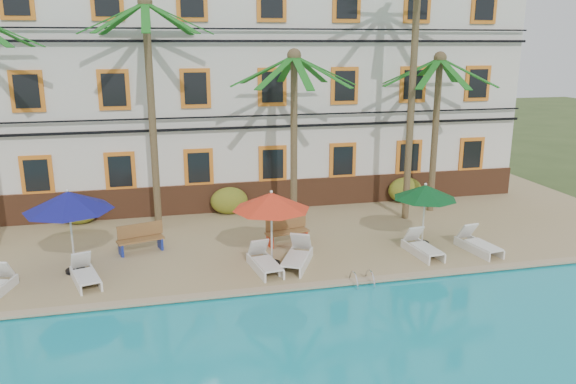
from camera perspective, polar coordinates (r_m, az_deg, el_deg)
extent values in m
plane|color=#384C23|center=(16.83, -1.79, -9.42)|extent=(100.00, 100.00, 0.00)
cube|color=tan|center=(21.38, -4.43, -3.70)|extent=(30.00, 12.00, 0.25)
cube|color=tan|center=(15.91, -1.16, -9.81)|extent=(30.00, 0.35, 0.06)
cube|color=silver|center=(25.28, -6.42, 11.00)|extent=(25.00, 6.00, 10.00)
cube|color=brown|center=(23.01, -5.20, -0.48)|extent=(25.00, 0.12, 1.20)
cube|color=orange|center=(22.97, -24.15, 1.57)|extent=(1.15, 0.10, 1.50)
cube|color=black|center=(22.92, -24.17, 1.54)|extent=(0.85, 0.04, 1.20)
cube|color=orange|center=(22.57, -16.67, 2.04)|extent=(1.15, 0.10, 1.50)
cube|color=black|center=(22.52, -16.68, 2.01)|extent=(0.85, 0.04, 1.20)
cube|color=orange|center=(22.56, -9.06, 2.48)|extent=(1.15, 0.10, 1.50)
cube|color=black|center=(22.51, -9.05, 2.46)|extent=(0.85, 0.04, 1.20)
cube|color=orange|center=(22.95, -1.56, 2.88)|extent=(1.15, 0.10, 1.50)
cube|color=black|center=(22.90, -1.54, 2.85)|extent=(0.85, 0.04, 1.20)
cube|color=orange|center=(23.72, 5.57, 3.20)|extent=(1.15, 0.10, 1.50)
cube|color=black|center=(23.67, 5.61, 3.18)|extent=(0.85, 0.04, 1.20)
cube|color=orange|center=(24.82, 12.16, 3.46)|extent=(1.15, 0.10, 1.50)
cube|color=black|center=(24.78, 12.21, 3.44)|extent=(0.85, 0.04, 1.20)
cube|color=orange|center=(26.23, 18.13, 3.66)|extent=(1.15, 0.10, 1.50)
cube|color=black|center=(26.18, 18.18, 3.64)|extent=(0.85, 0.04, 1.20)
cube|color=orange|center=(22.53, -24.99, 9.26)|extent=(1.15, 0.10, 1.50)
cube|color=black|center=(22.48, -25.01, 9.25)|extent=(0.85, 0.04, 1.20)
cube|color=orange|center=(22.12, -17.27, 9.89)|extent=(1.15, 0.10, 1.50)
cube|color=black|center=(22.07, -17.28, 9.88)|extent=(0.85, 0.04, 1.20)
cube|color=orange|center=(22.11, -9.39, 10.35)|extent=(1.15, 0.10, 1.50)
cube|color=black|center=(22.06, -9.38, 10.34)|extent=(0.85, 0.04, 1.20)
cube|color=orange|center=(22.51, -1.62, 10.62)|extent=(1.15, 0.10, 1.50)
cube|color=black|center=(22.46, -1.59, 10.61)|extent=(0.85, 0.04, 1.20)
cube|color=orange|center=(23.29, 5.76, 10.69)|extent=(1.15, 0.10, 1.50)
cube|color=black|center=(23.24, 5.80, 10.68)|extent=(0.85, 0.04, 1.20)
cube|color=orange|center=(24.41, 12.57, 10.61)|extent=(1.15, 0.10, 1.50)
cube|color=black|center=(24.37, 12.62, 10.60)|extent=(0.85, 0.04, 1.20)
cube|color=orange|center=(25.84, 18.69, 10.41)|extent=(1.15, 0.10, 1.50)
cube|color=black|center=(25.80, 18.75, 10.40)|extent=(0.85, 0.04, 1.20)
cube|color=orange|center=(22.10, -9.75, 18.64)|extent=(1.15, 0.10, 1.50)
cube|color=black|center=(22.05, -9.75, 18.65)|extent=(0.85, 0.04, 1.20)
cube|color=orange|center=(22.50, -1.68, 18.77)|extent=(1.15, 0.10, 1.50)
cube|color=black|center=(22.45, -1.65, 18.78)|extent=(0.85, 0.04, 1.20)
cube|color=orange|center=(23.28, 5.98, 18.57)|extent=(1.15, 0.10, 1.50)
cube|color=black|center=(23.23, 6.02, 18.58)|extent=(0.85, 0.04, 1.20)
cube|color=orange|center=(24.40, 13.01, 18.11)|extent=(1.15, 0.10, 1.50)
cube|color=black|center=(24.36, 13.06, 18.12)|extent=(0.85, 0.04, 1.20)
cube|color=orange|center=(25.83, 19.30, 17.49)|extent=(1.15, 0.10, 1.50)
cube|color=black|center=(25.79, 19.36, 17.49)|extent=(0.85, 0.04, 1.20)
cube|color=black|center=(22.28, -5.32, 6.50)|extent=(25.00, 0.08, 0.10)
cube|color=black|center=(22.22, -5.35, 7.65)|extent=(25.00, 0.08, 0.06)
cube|color=black|center=(22.05, -5.53, 15.02)|extent=(25.00, 0.08, 0.10)
cube|color=black|center=(22.05, -5.56, 16.19)|extent=(25.00, 0.08, 0.06)
cube|color=#17621B|center=(20.40, -26.84, 14.48)|extent=(2.28, 0.28, 1.07)
cube|color=#17621B|center=(21.26, -27.23, 14.39)|extent=(1.81, 1.81, 1.07)
cylinder|color=brown|center=(20.58, -13.62, 7.03)|extent=(0.26, 0.26, 8.02)
sphere|color=brown|center=(20.45, -14.34, 18.21)|extent=(0.50, 0.50, 0.50)
cube|color=#17621B|center=(21.56, -14.20, 16.64)|extent=(0.28, 2.28, 1.07)
cube|color=#17621B|center=(21.25, -16.46, 16.52)|extent=(1.81, 1.81, 1.07)
cube|color=#17621B|center=(20.47, -17.55, 16.52)|extent=(2.28, 0.28, 1.07)
cube|color=#17621B|center=(19.65, -16.71, 16.68)|extent=(1.81, 1.81, 1.07)
cube|color=#17621B|center=(19.29, -14.28, 16.88)|extent=(0.28, 2.28, 1.07)
cube|color=#17621B|center=(19.63, -11.82, 16.98)|extent=(1.81, 1.81, 1.07)
cube|color=#17621B|center=(20.44, -10.92, 16.93)|extent=(2.28, 0.28, 1.07)
cube|color=#17621B|center=(21.23, -11.95, 16.79)|extent=(1.81, 1.81, 1.07)
cylinder|color=brown|center=(20.49, 0.60, 4.92)|extent=(0.26, 0.26, 6.26)
sphere|color=brown|center=(20.18, 0.63, 13.71)|extent=(0.50, 0.50, 0.50)
cube|color=#17621B|center=(21.30, -0.11, 12.37)|extent=(0.28, 2.28, 1.07)
cube|color=#17621B|center=(20.81, -2.11, 12.30)|extent=(1.81, 1.81, 1.07)
cube|color=#17621B|center=(19.96, -2.62, 12.18)|extent=(2.28, 0.28, 1.07)
cube|color=#17621B|center=(19.24, -1.18, 12.09)|extent=(1.81, 1.81, 1.07)
cube|color=#17621B|center=(19.10, 1.45, 12.07)|extent=(0.28, 2.28, 1.07)
cube|color=#17621B|center=(19.63, 3.52, 12.12)|extent=(1.81, 1.81, 1.07)
cube|color=#17621B|center=(20.50, 3.78, 12.24)|extent=(2.28, 0.28, 1.07)
cube|color=#17621B|center=(21.18, 2.26, 12.34)|extent=(1.81, 1.81, 1.07)
cylinder|color=brown|center=(21.72, 12.46, 9.35)|extent=(0.26, 0.26, 9.41)
cylinder|color=brown|center=(23.23, 14.69, 5.46)|extent=(0.26, 0.26, 6.12)
sphere|color=brown|center=(22.95, 15.20, 13.01)|extent=(0.50, 0.50, 0.50)
cube|color=#17621B|center=(23.98, 13.83, 11.91)|extent=(0.28, 2.28, 1.07)
cube|color=#17621B|center=(23.33, 12.40, 11.92)|extent=(1.81, 1.81, 1.07)
cube|color=#17621B|center=(22.46, 12.50, 11.81)|extent=(2.28, 0.28, 1.07)
cube|color=#17621B|center=(21.89, 14.21, 11.64)|extent=(1.81, 1.81, 1.07)
cube|color=#17621B|center=(21.97, 16.51, 11.49)|extent=(0.28, 2.28, 1.07)
cube|color=#17621B|center=(22.66, 17.90, 11.48)|extent=(1.81, 1.81, 1.07)
cube|color=#17621B|center=(23.52, 17.61, 11.60)|extent=(2.28, 0.28, 1.07)
cube|color=#17621B|center=(24.06, 15.93, 11.78)|extent=(1.81, 1.81, 1.07)
ellipsoid|color=#295B1A|center=(22.72, -20.50, -1.72)|extent=(1.50, 0.90, 1.10)
ellipsoid|color=#295B1A|center=(22.65, -5.99, -0.88)|extent=(1.50, 0.90, 1.10)
ellipsoid|color=#295B1A|center=(24.70, 11.80, 0.21)|extent=(1.50, 0.90, 1.10)
cylinder|color=black|center=(18.24, -20.78, -7.47)|extent=(0.58, 0.58, 0.08)
cylinder|color=silver|center=(17.84, -21.13, -3.89)|extent=(0.06, 0.06, 2.49)
cone|color=navy|center=(17.57, -21.43, -0.84)|extent=(2.59, 2.59, 0.57)
sphere|color=silver|center=(17.49, -21.53, 0.14)|extent=(0.10, 0.10, 0.10)
cylinder|color=black|center=(17.62, -1.65, -7.25)|extent=(0.54, 0.54, 0.08)
cylinder|color=silver|center=(17.23, -1.68, -3.83)|extent=(0.06, 0.06, 2.30)
cone|color=red|center=(16.96, -1.70, -0.92)|extent=(2.39, 2.39, 0.53)
sphere|color=silver|center=(16.89, -1.71, 0.02)|extent=(0.10, 0.10, 0.10)
cylinder|color=black|center=(19.90, 13.44, -5.04)|extent=(0.48, 0.48, 0.07)
cylinder|color=silver|center=(19.58, 13.62, -2.29)|extent=(0.06, 0.06, 2.07)
cone|color=#09461C|center=(19.36, 13.77, 0.02)|extent=(2.15, 2.15, 0.47)
sphere|color=silver|center=(19.30, 13.81, 0.76)|extent=(0.10, 0.10, 0.10)
cube|color=white|center=(17.84, -27.08, -7.02)|extent=(0.67, 0.59, 0.62)
cube|color=white|center=(17.35, -27.07, -8.98)|extent=(0.51, 1.71, 0.28)
cube|color=white|center=(17.03, -19.76, -8.06)|extent=(0.87, 1.30, 0.06)
cube|color=white|center=(17.71, -20.31, -6.48)|extent=(0.65, 0.58, 0.60)
cube|color=white|center=(17.26, -20.76, -8.41)|extent=(0.54, 1.64, 0.28)
cube|color=white|center=(17.34, -18.95, -8.13)|extent=(0.54, 1.64, 0.28)
cube|color=white|center=(16.88, -2.11, -7.30)|extent=(0.75, 1.32, 0.06)
cube|color=white|center=(17.56, -3.05, -5.63)|extent=(0.64, 0.54, 0.62)
cube|color=white|center=(17.07, -3.29, -7.65)|extent=(0.31, 1.77, 0.29)
cube|color=white|center=(17.24, -1.46, -7.39)|extent=(0.31, 1.77, 0.29)
cube|color=white|center=(17.17, 0.70, -6.81)|extent=(1.14, 1.47, 0.06)
cube|color=white|center=(17.93, 1.34, -5.04)|extent=(0.77, 0.71, 0.67)
cube|color=white|center=(17.53, -0.12, -6.95)|extent=(0.89, 1.74, 0.31)
cube|color=white|center=(17.41, 1.88, -7.12)|extent=(0.89, 1.74, 0.31)
cube|color=white|center=(18.61, 13.91, -5.60)|extent=(0.67, 1.27, 0.06)
cube|color=white|center=(19.22, 12.62, -4.18)|extent=(0.60, 0.50, 0.61)
cube|color=white|center=(18.71, 12.76, -5.94)|extent=(0.21, 1.74, 0.28)
cube|color=white|center=(19.00, 14.24, -5.72)|extent=(0.21, 1.74, 0.28)
cube|color=white|center=(19.43, 19.26, -5.13)|extent=(0.75, 1.31, 0.06)
cube|color=white|center=(19.97, 17.73, -3.79)|extent=(0.63, 0.54, 0.62)
cube|color=white|center=(19.47, 18.12, -5.49)|extent=(0.32, 1.75, 0.29)
cube|color=white|center=(19.83, 19.41, -5.24)|extent=(0.32, 1.75, 0.29)
cube|color=olive|center=(19.11, -14.75, -4.71)|extent=(1.57, 0.85, 0.06)
cube|color=olive|center=(19.22, -14.98, -3.75)|extent=(1.46, 0.48, 0.45)
cube|color=navy|center=(19.05, -16.60, -5.64)|extent=(0.20, 0.45, 0.40)
cube|color=navy|center=(19.34, -12.85, -5.07)|extent=(0.20, 0.45, 0.40)
cube|color=olive|center=(19.21, -0.08, -4.09)|extent=(1.56, 0.76, 0.06)
cube|color=olive|center=(19.31, -0.36, -3.14)|extent=(1.48, 0.38, 0.45)
cube|color=red|center=(19.03, -1.85, -5.02)|extent=(0.17, 0.46, 0.40)
cube|color=red|center=(19.56, 1.65, -4.46)|extent=(0.17, 0.46, 0.40)
torus|color=silver|center=(16.40, 6.68, -9.25)|extent=(0.04, 0.74, 0.74)
torus|color=silver|center=(16.57, 8.33, -9.05)|extent=(0.04, 0.74, 0.74)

